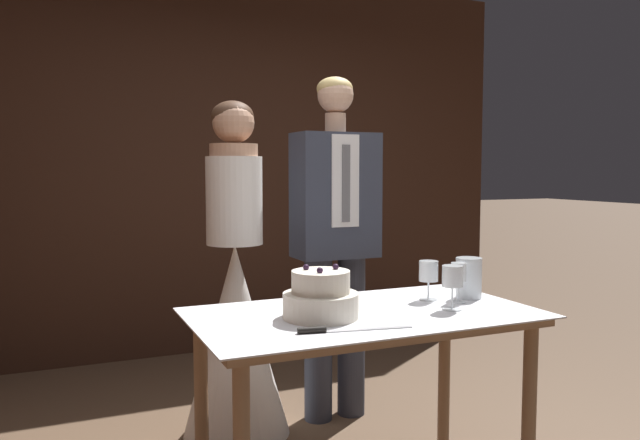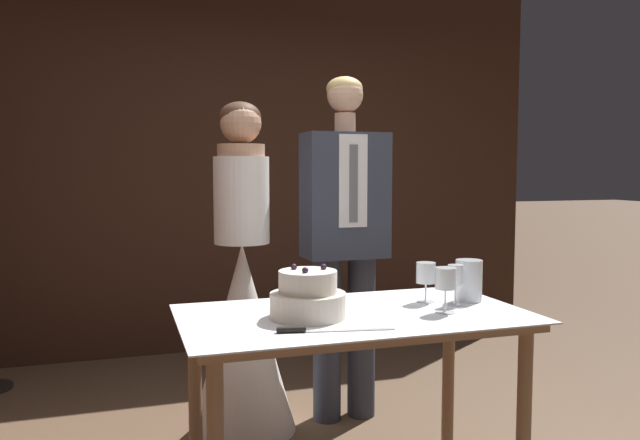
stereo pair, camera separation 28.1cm
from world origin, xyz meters
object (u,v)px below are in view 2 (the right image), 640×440
at_px(bride, 243,312).
at_px(wine_glass_far, 426,274).
at_px(cake_table, 354,338).
at_px(wine_glass_near, 446,280).
at_px(wine_glass_middle, 456,276).
at_px(groom, 345,232).
at_px(tiered_cake, 308,297).
at_px(cake_knife, 313,330).
at_px(hurricane_candle, 469,281).

bearing_deg(bride, wine_glass_far, -50.50).
relative_size(cake_table, wine_glass_near, 7.57).
distance_m(wine_glass_middle, groom, 0.89).
distance_m(tiered_cake, bride, 0.92).
bearing_deg(cake_knife, hurricane_candle, 30.34).
relative_size(cake_table, hurricane_candle, 7.64).
bearing_deg(cake_table, wine_glass_far, 14.37).
height_order(tiered_cake, cake_knife, tiered_cake).
height_order(cake_knife, groom, groom).
relative_size(cake_knife, wine_glass_middle, 2.43).
relative_size(wine_glass_middle, groom, 0.09).
bearing_deg(wine_glass_middle, wine_glass_far, 133.43).
distance_m(tiered_cake, cake_knife, 0.22).
bearing_deg(groom, hurricane_candle, -71.53).
xyz_separation_m(wine_glass_near, hurricane_candle, (0.20, 0.16, -0.05)).
bearing_deg(wine_glass_far, wine_glass_near, -94.90).
xyz_separation_m(wine_glass_near, wine_glass_middle, (0.10, 0.10, -0.01)).
relative_size(cake_table, wine_glass_far, 7.96).
relative_size(cake_knife, bride, 0.24).
bearing_deg(wine_glass_far, hurricane_candle, -9.97).
xyz_separation_m(cake_knife, wine_glass_far, (0.60, 0.32, 0.11)).
height_order(wine_glass_near, wine_glass_middle, wine_glass_near).
height_order(wine_glass_far, groom, groom).
distance_m(wine_glass_far, hurricane_candle, 0.19).
relative_size(wine_glass_far, bride, 0.10).
xyz_separation_m(cake_table, cake_knife, (-0.24, -0.22, 0.11)).
distance_m(cake_table, wine_glass_near, 0.43).
distance_m(cake_table, wine_glass_far, 0.43).
height_order(wine_glass_middle, groom, groom).
relative_size(wine_glass_far, groom, 0.09).
relative_size(cake_knife, wine_glass_near, 2.30).
xyz_separation_m(tiered_cake, groom, (0.47, 0.88, 0.15)).
height_order(cake_table, hurricane_candle, hurricane_candle).
relative_size(tiered_cake, hurricane_candle, 1.63).
xyz_separation_m(wine_glass_middle, bride, (-0.72, 0.86, -0.29)).
bearing_deg(wine_glass_far, cake_knife, -152.12).
relative_size(bride, groom, 0.92).
xyz_separation_m(tiered_cake, wine_glass_far, (0.55, 0.11, 0.04)).
bearing_deg(tiered_cake, groom, 61.93).
height_order(cake_knife, wine_glass_middle, wine_glass_middle).
relative_size(wine_glass_near, wine_glass_far, 1.05).
distance_m(hurricane_candle, groom, 0.86).
bearing_deg(wine_glass_far, wine_glass_middle, -46.57).
bearing_deg(cake_knife, wine_glass_far, 38.34).
bearing_deg(cake_table, cake_knife, -136.67).
bearing_deg(cake_table, wine_glass_middle, -0.02).
bearing_deg(hurricane_candle, groom, 108.47).
xyz_separation_m(tiered_cake, hurricane_candle, (0.74, 0.08, 0.01)).
bearing_deg(cake_table, hurricane_candle, 6.22).
bearing_deg(wine_glass_middle, cake_knife, -161.92).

